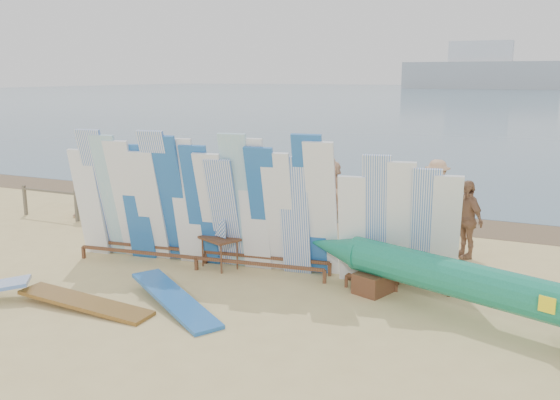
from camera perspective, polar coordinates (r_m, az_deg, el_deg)
The scene contains 23 objects.
ground at distance 13.28m, azimuth -15.03°, elevation -6.57°, with size 160.00×160.00×0.00m, color #DAC27D.
ocean at distance 137.97m, azimuth 21.22°, elevation 9.43°, with size 320.00×240.00×0.02m, color #45657C.
wet_sand_strip at distance 19.17m, azimuth -1.37°, elevation -0.49°, with size 40.00×2.60×0.01m, color brown.
distant_ship at distance 190.74m, azimuth 18.65°, elevation 11.68°, with size 45.00×8.00×14.00m.
fence at distance 15.45m, azimuth -8.14°, elevation -1.25°, with size 12.08×0.08×0.90m.
main_surfboard_rack at distance 12.84m, azimuth -7.72°, elevation -0.56°, with size 6.10×1.59×3.02m.
side_surfboard_rack at distance 11.70m, azimuth 11.42°, elevation -2.73°, with size 2.39×1.05×2.68m.
outrigger_canoe at distance 10.55m, azimuth 18.03°, elevation -7.79°, with size 7.12×3.09×1.05m.
vendor_table at distance 12.97m, azimuth -5.82°, elevation -4.97°, with size 0.99×0.86×1.10m.
flat_board_d at distance 11.07m, azimuth -10.08°, elevation -10.13°, with size 0.56×2.70×0.07m, color #2260AE.
flat_board_c at distance 11.42m, azimuth -18.23°, elevation -9.86°, with size 0.56×2.70×0.07m, color brown.
beach_chair_left at distance 15.80m, azimuth -1.33°, elevation -2.28°, with size 0.59×0.61×0.83m.
beach_chair_right at distance 15.41m, azimuth 1.55°, elevation -2.50°, with size 0.65×0.67×0.97m.
stroller at distance 15.25m, azimuth -2.02°, elevation -2.09°, with size 0.69×0.87×1.07m.
beachgoer_9 at distance 16.97m, azimuth 14.82°, elevation 0.68°, with size 1.20×0.49×1.85m, color tan.
beachgoer_7 at distance 16.83m, azimuth 4.66°, elevation 0.98°, with size 0.68×0.37×1.87m, color #8C6042.
beachgoer_11 at distance 20.37m, azimuth -13.72°, elevation 2.22°, with size 1.49×0.48×1.61m, color beige.
beachgoer_1 at distance 18.27m, azimuth -11.25°, elevation 1.47°, with size 0.64×0.35×1.76m, color #8C6042.
beachgoer_5 at distance 18.12m, azimuth 5.17°, elevation 1.28°, with size 1.46×0.47×1.58m, color beige.
beachgoer_10 at distance 14.15m, azimuth 17.48°, elevation -1.78°, with size 1.06×0.46×1.81m, color #8C6042.
beachgoer_2 at distance 18.35m, azimuth -18.14°, elevation 1.28°, with size 0.89×0.43×1.84m, color beige.
beachgoer_6 at distance 15.55m, azimuth 4.53°, elevation -0.25°, with size 0.83×0.40×1.70m, color tan.
beachgoer_0 at distance 19.47m, azimuth -14.22°, elevation 1.68°, with size 0.76×0.36×1.56m, color tan.
Camera 1 is at (8.12, -9.67, 4.12)m, focal length 38.00 mm.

